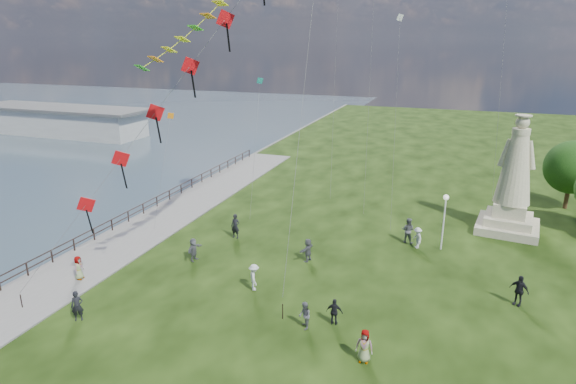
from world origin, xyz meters
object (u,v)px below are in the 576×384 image
at_px(person_0, 77,306).
at_px(person_8, 417,238).
at_px(person_11, 308,250).
at_px(pier_pavilion, 61,120).
at_px(person_10, 79,269).
at_px(person_9, 519,290).
at_px(person_5, 194,249).
at_px(person_7, 408,230).
at_px(statue, 513,189).
at_px(person_6, 235,226).
at_px(lamppost, 445,210).
at_px(person_2, 254,277).
at_px(person_1, 305,316).
at_px(person_4, 364,346).
at_px(person_3, 335,312).

bearing_deg(person_0, person_8, 9.26).
distance_m(person_8, person_11, 8.22).
bearing_deg(pier_pavilion, person_10, -45.10).
distance_m(person_9, person_10, 26.11).
relative_size(person_5, person_11, 1.00).
height_order(person_0, person_7, person_7).
xyz_separation_m(statue, person_11, (-13.09, -10.48, -2.63)).
distance_m(statue, person_7, 9.06).
bearing_deg(person_6, lamppost, 14.46).
bearing_deg(person_0, person_2, 4.43).
bearing_deg(person_9, person_7, 162.21).
xyz_separation_m(person_1, person_8, (4.50, 12.36, 0.02)).
bearing_deg(person_6, pier_pavilion, 149.29).
relative_size(person_8, person_10, 1.03).
xyz_separation_m(person_2, person_7, (7.81, 10.28, 0.14)).
height_order(person_4, person_6, person_6).
bearing_deg(person_3, person_2, -20.72).
xyz_separation_m(person_5, person_9, (20.14, 1.17, 0.11)).
height_order(person_1, person_2, person_2).
relative_size(person_1, person_5, 0.94).
height_order(statue, lamppost, statue).
distance_m(statue, person_5, 24.32).
bearing_deg(person_11, pier_pavilion, -107.18).
relative_size(person_5, person_7, 0.84).
bearing_deg(person_7, person_3, 91.07).
relative_size(statue, person_11, 5.65).
bearing_deg(person_8, person_5, -93.32).
bearing_deg(person_3, person_6, -42.26).
distance_m(statue, person_10, 31.38).
xyz_separation_m(lamppost, person_4, (-2.72, -14.26, -2.14)).
bearing_deg(person_2, person_10, 72.69).
height_order(person_1, person_7, person_7).
distance_m(lamppost, person_6, 15.17).
bearing_deg(person_11, person_1, 30.77).
distance_m(statue, person_9, 12.12).
relative_size(person_1, person_4, 0.91).
bearing_deg(person_8, pier_pavilion, -145.51).
bearing_deg(person_6, person_5, -99.44).
relative_size(person_3, person_9, 0.82).
bearing_deg(person_9, person_3, -122.72).
distance_m(person_4, person_5, 14.60).
bearing_deg(person_7, lamppost, -178.69).
relative_size(statue, person_10, 6.02).
distance_m(lamppost, person_2, 14.34).
bearing_deg(person_10, person_0, -146.75).
bearing_deg(person_11, person_0, -25.89).
height_order(person_0, person_1, person_0).
height_order(person_2, person_10, person_2).
relative_size(person_5, person_8, 1.03).
bearing_deg(person_9, lamppost, 151.97).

